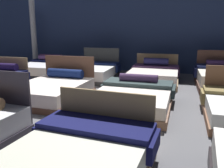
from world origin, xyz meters
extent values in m
cube|color=#5B5B60|center=(0.00, 0.00, -0.01)|extent=(18.00, 18.00, 0.02)
cube|color=navy|center=(0.00, 4.92, 1.75)|extent=(18.00, 0.06, 3.50)
cube|color=silver|center=(1.03, -2.85, 0.28)|extent=(1.53, 2.00, 0.30)
cube|color=#90774F|center=(1.06, -1.85, 0.43)|extent=(1.45, 0.08, 0.86)
cube|color=#131549|center=(1.05, -2.16, 0.46)|extent=(1.53, 0.62, 0.07)
cube|color=#131549|center=(0.27, -2.14, 0.31)|extent=(0.09, 0.58, 0.23)
cube|color=#131549|center=(1.83, -2.19, 0.31)|extent=(0.09, 0.58, 0.23)
cube|color=#90744E|center=(-3.31, 1.01, 0.45)|extent=(1.55, 0.12, 0.89)
cube|color=#141842|center=(-2.47, 0.69, 0.30)|extent=(0.11, 0.66, 0.30)
cube|color=brown|center=(-1.09, 0.02, 0.06)|extent=(1.65, 2.07, 0.13)
cube|color=silver|center=(-1.09, 0.02, 0.27)|extent=(1.59, 2.01, 0.29)
cube|color=brown|center=(-1.10, 1.04, 0.50)|extent=(1.53, 0.06, 0.99)
cylinder|color=#0F1D4F|center=(-1.10, 0.80, 0.54)|extent=(1.03, 0.26, 0.24)
cube|color=#8E6953|center=(1.02, 0.01, 0.08)|extent=(1.71, 2.11, 0.16)
cube|color=silver|center=(1.02, 0.01, 0.28)|extent=(1.65, 2.05, 0.23)
cube|color=#2C3A3B|center=(1.01, 0.68, 0.44)|extent=(1.65, 0.72, 0.09)
cube|color=#2C3A3B|center=(0.16, 0.65, 0.29)|extent=(0.11, 0.68, 0.21)
cube|color=#2C3A3B|center=(1.85, 0.70, 0.29)|extent=(0.11, 0.68, 0.21)
cylinder|color=#3E284B|center=(1.01, 0.68, 0.56)|extent=(0.94, 0.23, 0.21)
cube|color=olive|center=(2.49, 0.59, 0.26)|extent=(0.09, 0.57, 0.25)
cube|color=black|center=(-3.21, 2.74, 0.08)|extent=(1.72, 1.99, 0.15)
cube|color=silver|center=(-3.21, 2.74, 0.30)|extent=(1.65, 1.93, 0.30)
cube|color=#141945|center=(-3.25, 3.42, 0.49)|extent=(1.62, 0.57, 0.08)
cube|color=#141945|center=(-4.06, 3.37, 0.32)|extent=(0.11, 0.48, 0.27)
cube|color=#141945|center=(-2.43, 3.47, 0.32)|extent=(0.11, 0.48, 0.27)
cylinder|color=#432A53|center=(-3.24, 3.36, 0.65)|extent=(0.97, 0.29, 0.23)
cube|color=#313536|center=(-1.11, 2.71, 0.07)|extent=(1.62, 2.08, 0.13)
cube|color=silver|center=(-1.11, 2.71, 0.29)|extent=(1.56, 2.01, 0.31)
cube|color=#313536|center=(-1.16, 3.72, 0.52)|extent=(1.44, 0.10, 1.04)
cube|color=#13204F|center=(-1.14, 3.41, 0.48)|extent=(1.53, 0.61, 0.08)
cube|color=#13204F|center=(-1.91, 3.38, 0.32)|extent=(0.10, 0.55, 0.26)
cube|color=#13204F|center=(-0.37, 3.45, 0.32)|extent=(0.10, 0.55, 0.26)
cube|color=#917451|center=(1.06, 2.80, 0.08)|extent=(1.68, 2.15, 0.16)
cube|color=silver|center=(1.06, 2.80, 0.30)|extent=(1.62, 2.09, 0.28)
cube|color=#917451|center=(1.01, 3.84, 0.43)|extent=(1.49, 0.11, 0.87)
cube|color=#482C51|center=(1.03, 3.46, 0.47)|extent=(1.59, 0.78, 0.06)
cube|color=#482C51|center=(0.24, 3.42, 0.29)|extent=(0.10, 0.70, 0.29)
cube|color=#482C51|center=(1.82, 3.50, 0.29)|extent=(0.10, 0.70, 0.29)
cylinder|color=navy|center=(1.03, 3.46, 0.63)|extent=(0.86, 0.29, 0.25)
cube|color=brown|center=(3.16, 3.81, 0.52)|extent=(1.56, 0.13, 1.05)
cube|color=#161C43|center=(3.19, 3.45, 0.55)|extent=(1.67, 0.77, 0.09)
cube|color=#161C43|center=(2.35, 3.40, 0.35)|extent=(0.13, 0.68, 0.30)
cylinder|color=#3A234D|center=(3.18, 3.46, 0.66)|extent=(1.03, 0.26, 0.20)
cylinder|color=silver|center=(-4.72, 4.38, 1.75)|extent=(0.25, 0.25, 3.50)
camera|label=1|loc=(2.18, -4.86, 1.70)|focal=37.56mm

